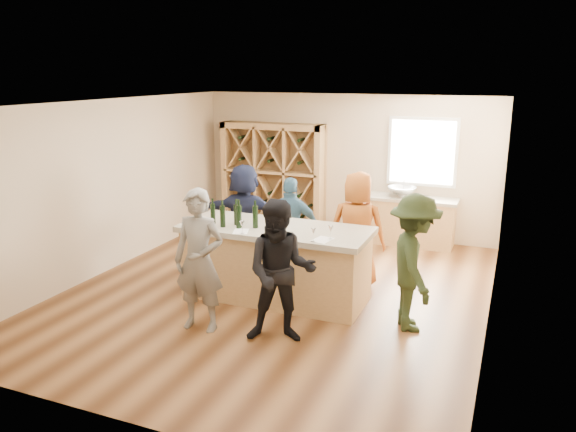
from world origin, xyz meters
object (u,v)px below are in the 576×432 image
at_px(wine_rack, 273,177).
at_px(person_server, 414,263).
at_px(wine_bottle_a, 213,214).
at_px(sink, 402,192).
at_px(tasting_counter_base, 276,265).
at_px(person_far_right, 357,230).
at_px(wine_bottle_d, 239,217).
at_px(wine_bottle_e, 255,217).
at_px(person_far_left, 245,216).
at_px(person_far_mid, 291,228).
at_px(wine_bottle_b, 223,216).
at_px(wine_bottle_c, 236,215).
at_px(person_near_right, 281,272).
at_px(person_near_left, 199,261).

bearing_deg(wine_rack, person_server, -45.98).
distance_m(wine_bottle_a, person_server, 2.94).
relative_size(sink, tasting_counter_base, 0.21).
height_order(wine_bottle_a, person_far_right, person_far_right).
distance_m(wine_bottle_d, wine_bottle_e, 0.23).
height_order(wine_bottle_e, person_far_left, person_far_left).
relative_size(person_far_mid, person_far_left, 0.92).
relative_size(wine_bottle_b, wine_bottle_c, 1.03).
distance_m(tasting_counter_base, person_server, 2.06).
relative_size(person_near_right, person_server, 1.01).
relative_size(wine_bottle_e, person_near_left, 0.17).
height_order(person_server, person_far_left, person_server).
relative_size(tasting_counter_base, person_far_mid, 1.60).
distance_m(sink, tasting_counter_base, 3.60).
bearing_deg(person_far_right, tasting_counter_base, 40.07).
bearing_deg(person_far_right, wine_bottle_a, 26.50).
bearing_deg(wine_bottle_c, wine_bottle_e, -8.26).
bearing_deg(wine_bottle_a, person_far_mid, 54.17).
relative_size(person_server, person_far_mid, 1.09).
bearing_deg(person_far_mid, person_far_left, -23.19).
height_order(tasting_counter_base, person_far_left, person_far_left).
relative_size(wine_bottle_c, person_near_right, 0.17).
bearing_deg(wine_bottle_b, person_server, 0.79).
xyz_separation_m(person_near_right, person_far_right, (0.35, 2.14, 0.00)).
relative_size(wine_rack, wine_bottle_d, 6.62).
height_order(wine_bottle_d, person_far_left, person_far_left).
distance_m(wine_bottle_b, person_far_right, 2.07).
bearing_deg(person_far_mid, wine_rack, -71.63).
bearing_deg(wine_bottle_a, wine_bottle_c, 12.80).
height_order(tasting_counter_base, wine_bottle_e, wine_bottle_e).
xyz_separation_m(sink, person_far_right, (-0.19, -2.45, -0.12)).
bearing_deg(wine_bottle_e, person_near_left, -102.46).
xyz_separation_m(wine_rack, person_near_left, (1.07, -4.74, -0.18)).
distance_m(wine_bottle_a, person_far_mid, 1.41).
xyz_separation_m(tasting_counter_base, wine_bottle_d, (-0.45, -0.26, 0.75)).
distance_m(wine_bottle_b, person_near_right, 1.62).
height_order(person_near_right, person_far_mid, person_near_right).
relative_size(wine_bottle_a, person_far_left, 0.17).
bearing_deg(wine_bottle_e, person_far_left, 122.46).
distance_m(person_far_right, person_far_left, 1.99).
xyz_separation_m(wine_bottle_d, person_server, (2.46, 0.01, -0.36)).
distance_m(wine_bottle_a, person_far_right, 2.19).
relative_size(sink, person_far_left, 0.31).
relative_size(wine_rack, person_far_left, 1.25).
bearing_deg(person_near_left, person_near_right, 0.08).
bearing_deg(wine_bottle_a, person_near_right, -34.09).
bearing_deg(wine_bottle_a, tasting_counter_base, 11.59).
distance_m(person_server, person_far_left, 3.34).
distance_m(wine_bottle_d, person_far_right, 1.87).
relative_size(wine_rack, wine_bottle_e, 6.94).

